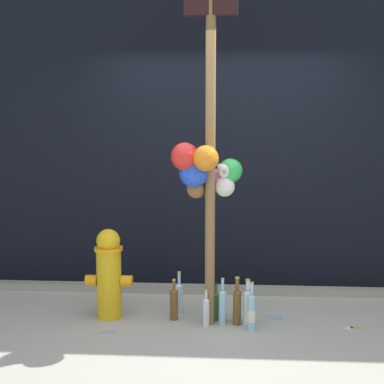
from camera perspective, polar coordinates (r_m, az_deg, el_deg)
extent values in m
plane|color=#ADA899|center=(4.51, 2.96, -15.30)|extent=(14.00, 14.00, 0.00)
cube|color=black|center=(5.66, 3.31, 8.29)|extent=(10.00, 0.20, 3.67)
cube|color=gray|center=(5.55, 3.14, -10.50)|extent=(8.00, 0.12, 0.08)
cylinder|color=olive|center=(4.47, 2.00, 3.65)|extent=(0.08, 0.08, 2.90)
sphere|color=blue|center=(4.48, 0.19, 2.14)|extent=(0.26, 0.26, 0.26)
sphere|color=red|center=(4.42, -0.77, 3.84)|extent=(0.24, 0.24, 0.24)
sphere|color=green|center=(4.57, 4.17, 2.32)|extent=(0.21, 0.21, 0.21)
sphere|color=orange|center=(4.36, 1.48, 3.65)|extent=(0.22, 0.22, 0.22)
sphere|color=#D66BB2|center=(4.61, 2.73, 1.40)|extent=(0.19, 0.19, 0.19)
sphere|color=brown|center=(4.55, 0.48, 0.35)|extent=(0.17, 0.17, 0.17)
sphere|color=brown|center=(4.53, 0.48, 1.96)|extent=(0.12, 0.12, 0.12)
sphere|color=brown|center=(4.53, -0.01, 2.41)|extent=(0.05, 0.05, 0.05)
sphere|color=brown|center=(4.53, 0.97, 2.40)|extent=(0.05, 0.05, 0.05)
sphere|color=brown|center=(4.48, 0.45, 1.90)|extent=(0.04, 0.04, 0.04)
sphere|color=silver|center=(4.54, 3.55, 0.59)|extent=(0.17, 0.17, 0.17)
sphere|color=silver|center=(4.52, 3.56, 2.28)|extent=(0.13, 0.13, 0.13)
sphere|color=silver|center=(4.52, 3.04, 2.76)|extent=(0.05, 0.05, 0.05)
sphere|color=silver|center=(4.52, 4.08, 2.76)|extent=(0.05, 0.05, 0.05)
sphere|color=#9D9992|center=(4.47, 3.56, 2.23)|extent=(0.04, 0.04, 0.04)
cylinder|color=gold|center=(4.88, -8.95, -9.78)|extent=(0.22, 0.22, 0.62)
cylinder|color=orange|center=(4.79, -9.02, -6.08)|extent=(0.26, 0.26, 0.03)
sphere|color=gold|center=(4.78, -9.04, -5.23)|extent=(0.21, 0.21, 0.21)
cylinder|color=orange|center=(4.91, -10.81, -9.35)|extent=(0.10, 0.10, 0.10)
cylinder|color=orange|center=(4.84, -7.07, -9.51)|extent=(0.10, 0.10, 0.10)
cylinder|color=silver|center=(4.70, 6.02, -12.47)|extent=(0.08, 0.08, 0.29)
cone|color=silver|center=(4.65, 6.05, -10.60)|extent=(0.08, 0.08, 0.03)
cylinder|color=silver|center=(4.64, 6.06, -9.96)|extent=(0.04, 0.04, 0.08)
cylinder|color=gold|center=(4.62, 6.06, -9.43)|extent=(0.04, 0.04, 0.01)
cylinder|color=#337038|center=(4.81, 2.55, -12.32)|extent=(0.08, 0.08, 0.24)
cone|color=#337038|center=(4.77, 2.56, -10.81)|extent=(0.08, 0.08, 0.03)
cylinder|color=#337038|center=(4.75, 2.56, -10.24)|extent=(0.04, 0.04, 0.07)
cylinder|color=black|center=(4.74, 2.56, -9.77)|extent=(0.04, 0.04, 0.01)
cylinder|color=#93CCE0|center=(4.71, 3.31, -12.44)|extent=(0.06, 0.06, 0.29)
cone|color=#93CCE0|center=(4.66, 3.32, -10.61)|extent=(0.06, 0.06, 0.03)
cylinder|color=#93CCE0|center=(4.64, 3.33, -9.94)|extent=(0.03, 0.03, 0.09)
cylinder|color=gold|center=(4.62, 3.33, -9.34)|extent=(0.03, 0.03, 0.01)
cylinder|color=#93CCE0|center=(4.59, 6.43, -12.93)|extent=(0.07, 0.07, 0.30)
cone|color=#93CCE0|center=(4.53, 6.46, -11.00)|extent=(0.07, 0.07, 0.03)
cylinder|color=#93CCE0|center=(4.52, 6.47, -10.33)|extent=(0.03, 0.03, 0.08)
cylinder|color=silver|center=(4.59, 6.43, -13.17)|extent=(0.07, 0.07, 0.10)
cylinder|color=gold|center=(4.50, 6.48, -9.74)|extent=(0.03, 0.03, 0.01)
cylinder|color=brown|center=(4.82, -1.96, -12.14)|extent=(0.07, 0.07, 0.26)
cone|color=brown|center=(4.77, -1.97, -10.51)|extent=(0.07, 0.07, 0.03)
cylinder|color=brown|center=(4.76, -1.97, -9.94)|extent=(0.03, 0.03, 0.07)
cylinder|color=gold|center=(4.75, -1.97, -9.47)|extent=(0.03, 0.03, 0.01)
cylinder|color=#B2DBEA|center=(4.97, -1.39, -11.54)|extent=(0.07, 0.07, 0.26)
cone|color=#B2DBEA|center=(4.92, -1.40, -9.94)|extent=(0.07, 0.07, 0.03)
cylinder|color=#B2DBEA|center=(4.90, -1.40, -9.26)|extent=(0.03, 0.03, 0.09)
cylinder|color=gold|center=(4.89, -1.40, -8.66)|extent=(0.03, 0.03, 0.01)
cylinder|color=silver|center=(4.66, 1.53, -12.97)|extent=(0.06, 0.06, 0.24)
cone|color=silver|center=(4.62, 1.53, -11.46)|extent=(0.06, 0.06, 0.02)
cylinder|color=silver|center=(4.61, 1.54, -11.00)|extent=(0.02, 0.02, 0.06)
cylinder|color=gold|center=(4.60, 1.54, -10.59)|extent=(0.03, 0.03, 0.01)
cylinder|color=brown|center=(4.71, 4.88, -12.41)|extent=(0.07, 0.07, 0.29)
cone|color=brown|center=(4.66, 4.90, -10.56)|extent=(0.07, 0.07, 0.03)
cylinder|color=brown|center=(4.64, 4.91, -9.84)|extent=(0.03, 0.03, 0.09)
cylinder|color=gold|center=(4.63, 4.92, -9.21)|extent=(0.04, 0.04, 0.01)
cube|color=#8C99B2|center=(4.64, -9.03, -14.70)|extent=(0.16, 0.12, 0.01)
cube|color=#8C99B2|center=(4.95, 8.93, -13.24)|extent=(0.16, 0.13, 0.01)
cube|color=silver|center=(4.85, 16.56, -13.89)|extent=(0.10, 0.10, 0.01)
cube|color=tan|center=(4.88, 17.37, -13.82)|extent=(0.10, 0.08, 0.01)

